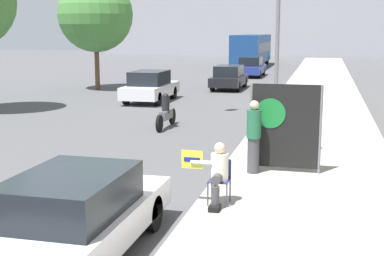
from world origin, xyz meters
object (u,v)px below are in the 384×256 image
object	(u,v)px
car_on_road_distant	(251,67)
city_bus_on_road	(252,48)
car_on_road_nearest	(150,86)
street_tree_midblock	(95,15)
traffic_light_pole	(247,4)
protest_banner	(285,126)
car_on_road_midblock	(229,77)
motorcycle_on_road	(166,113)
pedestrian_behind	(306,122)
seated_protester	(218,172)
parked_car_curbside	(75,215)
jogger_on_sidewalk	(254,136)

from	to	relation	value
car_on_road_distant	city_bus_on_road	world-z (taller)	city_bus_on_road
car_on_road_nearest	street_tree_midblock	size ratio (longest dim) A/B	0.65
traffic_light_pole	street_tree_midblock	distance (m)	12.99
protest_banner	street_tree_midblock	bearing A→B (deg)	125.82
traffic_light_pole	car_on_road_midblock	world-z (taller)	traffic_light_pole
traffic_light_pole	street_tree_midblock	xyz separation A→B (m)	(-10.11, 8.16, -0.10)
motorcycle_on_road	street_tree_midblock	bearing A→B (deg)	124.19
pedestrian_behind	seated_protester	bearing A→B (deg)	-88.03
city_bus_on_road	parked_car_curbside	bearing A→B (deg)	-85.74
motorcycle_on_road	car_on_road_midblock	bearing A→B (deg)	90.19
traffic_light_pole	motorcycle_on_road	distance (m)	5.61
seated_protester	motorcycle_on_road	world-z (taller)	seated_protester
car_on_road_nearest	motorcycle_on_road	distance (m)	7.39
car_on_road_distant	street_tree_midblock	distance (m)	14.13
car_on_road_midblock	city_bus_on_road	size ratio (longest dim) A/B	0.38
jogger_on_sidewalk	pedestrian_behind	xyz separation A→B (m)	(1.11, 2.61, -0.04)
jogger_on_sidewalk	traffic_light_pole	world-z (taller)	traffic_light_pole
jogger_on_sidewalk	city_bus_on_road	bearing A→B (deg)	-51.73
pedestrian_behind	traffic_light_pole	world-z (taller)	traffic_light_pole
jogger_on_sidewalk	car_on_road_midblock	xyz separation A→B (m)	(-4.04, 19.47, -0.35)
car_on_road_nearest	street_tree_midblock	distance (m)	7.52
car_on_road_midblock	street_tree_midblock	bearing A→B (deg)	-164.88
car_on_road_midblock	street_tree_midblock	xyz separation A→B (m)	(-7.63, -2.06, 3.70)
pedestrian_behind	traffic_light_pole	bearing A→B (deg)	129.92
traffic_light_pole	protest_banner	bearing A→B (deg)	-75.91
traffic_light_pole	car_on_road_distant	size ratio (longest dim) A/B	1.40
jogger_on_sidewalk	parked_car_curbside	bearing A→B (deg)	98.00
seated_protester	car_on_road_midblock	bearing A→B (deg)	103.23
car_on_road_midblock	street_tree_midblock	size ratio (longest dim) A/B	0.64
protest_banner	car_on_road_nearest	world-z (taller)	protest_banner
car_on_road_midblock	city_bus_on_road	distance (m)	20.72
seated_protester	parked_car_curbside	distance (m)	3.10
seated_protester	car_on_road_distant	distance (m)	31.37
motorcycle_on_road	car_on_road_distant	bearing A→B (deg)	89.88
protest_banner	traffic_light_pole	xyz separation A→B (m)	(-2.25, 8.95, 3.24)
pedestrian_behind	protest_banner	distance (m)	2.37
pedestrian_behind	city_bus_on_road	size ratio (longest dim) A/B	0.15
parked_car_curbside	city_bus_on_road	world-z (taller)	city_bus_on_road
jogger_on_sidewalk	street_tree_midblock	world-z (taller)	street_tree_midblock
traffic_light_pole	street_tree_midblock	size ratio (longest dim) A/B	0.97
pedestrian_behind	parked_car_curbside	bearing A→B (deg)	-94.66
motorcycle_on_road	jogger_on_sidewalk	bearing A→B (deg)	-56.86
motorcycle_on_road	street_tree_midblock	xyz separation A→B (m)	(-7.67, 11.29, 3.87)
seated_protester	car_on_road_distant	world-z (taller)	car_on_road_distant
car_on_road_midblock	motorcycle_on_road	xyz separation A→B (m)	(0.04, -13.35, -0.17)
protest_banner	parked_car_curbside	size ratio (longest dim) A/B	0.49
traffic_light_pole	city_bus_on_road	distance (m)	31.24
city_bus_on_road	street_tree_midblock	xyz separation A→B (m)	(-6.20, -22.71, 2.63)
protest_banner	jogger_on_sidewalk	bearing A→B (deg)	-157.11
pedestrian_behind	protest_banner	size ratio (longest dim) A/B	0.79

